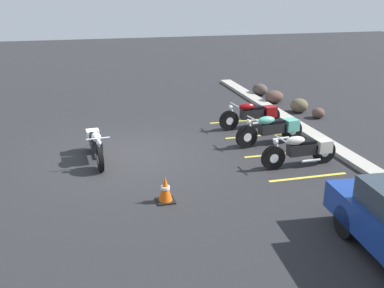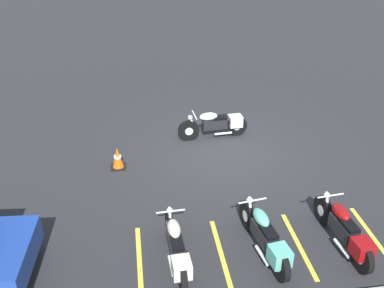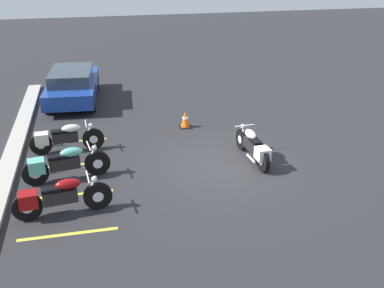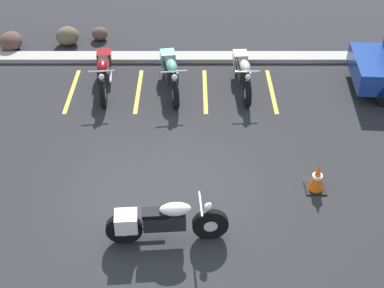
# 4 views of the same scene
# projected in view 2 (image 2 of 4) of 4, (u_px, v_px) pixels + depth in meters

# --- Properties ---
(ground) EXTENTS (60.00, 60.00, 0.00)m
(ground) POSITION_uv_depth(u_px,v_px,m) (224.00, 151.00, 13.06)
(ground) COLOR #262628
(motorcycle_white_featured) EXTENTS (2.15, 0.60, 0.85)m
(motorcycle_white_featured) POSITION_uv_depth(u_px,v_px,m) (217.00, 124.00, 13.60)
(motorcycle_white_featured) COLOR black
(motorcycle_white_featured) RESTS_ON ground
(parked_bike_0) EXTENTS (0.64, 2.21, 0.87)m
(parked_bike_0) POSITION_uv_depth(u_px,v_px,m) (345.00, 231.00, 9.25)
(parked_bike_0) COLOR black
(parked_bike_0) RESTS_ON ground
(parked_bike_1) EXTENTS (0.73, 2.24, 0.89)m
(parked_bike_1) POSITION_uv_depth(u_px,v_px,m) (265.00, 237.00, 9.07)
(parked_bike_1) COLOR black
(parked_bike_1) RESTS_ON ground
(parked_bike_2) EXTENTS (0.60, 2.15, 0.85)m
(parked_bike_2) POSITION_uv_depth(u_px,v_px,m) (176.00, 248.00, 8.82)
(parked_bike_2) COLOR black
(parked_bike_2) RESTS_ON ground
(traffic_cone) EXTENTS (0.40, 0.40, 0.60)m
(traffic_cone) POSITION_uv_depth(u_px,v_px,m) (118.00, 158.00, 12.15)
(traffic_cone) COLOR black
(traffic_cone) RESTS_ON ground
(stall_line_0) EXTENTS (0.10, 2.10, 0.00)m
(stall_line_0) POSITION_uv_depth(u_px,v_px,m) (373.00, 237.00, 9.76)
(stall_line_0) COLOR gold
(stall_line_0) RESTS_ON ground
(stall_line_1) EXTENTS (0.10, 2.10, 0.00)m
(stall_line_1) POSITION_uv_depth(u_px,v_px,m) (299.00, 245.00, 9.55)
(stall_line_1) COLOR gold
(stall_line_1) RESTS_ON ground
(stall_line_2) EXTENTS (0.10, 2.10, 0.00)m
(stall_line_2) POSITION_uv_depth(u_px,v_px,m) (221.00, 253.00, 9.34)
(stall_line_2) COLOR gold
(stall_line_2) RESTS_ON ground
(stall_line_3) EXTENTS (0.10, 2.10, 0.00)m
(stall_line_3) POSITION_uv_depth(u_px,v_px,m) (139.00, 261.00, 9.13)
(stall_line_3) COLOR gold
(stall_line_3) RESTS_ON ground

